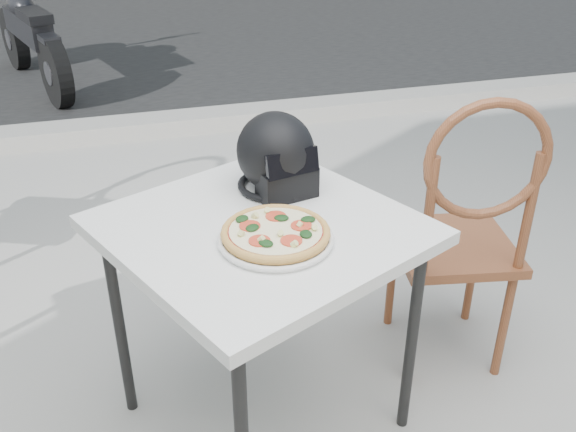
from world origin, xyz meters
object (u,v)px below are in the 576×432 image
object	(u,v)px
helmet	(277,157)
cafe_table_main	(261,244)
cafe_chair_main	(465,224)
motorcycle	(31,39)
plate	(276,239)
pizza	(276,232)

from	to	relation	value
helmet	cafe_table_main	bearing A→B (deg)	-129.59
cafe_chair_main	motorcycle	xyz separation A→B (m)	(-1.73, 4.11, -0.21)
cafe_table_main	plate	size ratio (longest dim) A/B	3.26
pizza	motorcycle	xyz separation A→B (m)	(-0.99, 4.32, -0.41)
plate	pizza	size ratio (longest dim) A/B	0.94
cafe_chair_main	cafe_table_main	bearing A→B (deg)	17.17
cafe_chair_main	motorcycle	world-z (taller)	cafe_chair_main
plate	helmet	xyz separation A→B (m)	(0.09, 0.32, 0.10)
motorcycle	pizza	bearing A→B (deg)	-95.12
plate	pizza	world-z (taller)	pizza
pizza	cafe_chair_main	bearing A→B (deg)	15.54
cafe_table_main	cafe_chair_main	world-z (taller)	cafe_chair_main
plate	helmet	distance (m)	0.35
pizza	cafe_chair_main	world-z (taller)	cafe_chair_main
plate	motorcycle	xyz separation A→B (m)	(-0.99, 4.32, -0.39)
cafe_table_main	pizza	distance (m)	0.16
helmet	cafe_chair_main	xyz separation A→B (m)	(0.64, -0.12, -0.28)
pizza	cafe_chair_main	xyz separation A→B (m)	(0.73, 0.20, -0.20)
cafe_table_main	plate	distance (m)	0.14
helmet	motorcycle	world-z (taller)	helmet
helmet	motorcycle	bearing A→B (deg)	92.55
cafe_table_main	motorcycle	bearing A→B (deg)	103.08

